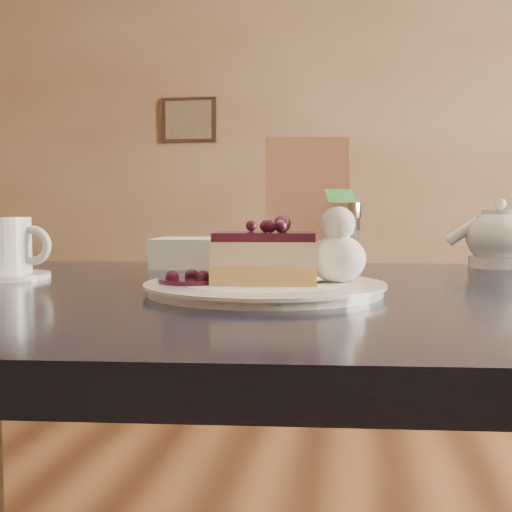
# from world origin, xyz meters

# --- Properties ---
(main_table) EXTENTS (1.31, 0.93, 0.78)m
(main_table) POSITION_xyz_m (-0.11, 0.09, 0.70)
(main_table) COLOR black
(main_table) RESTS_ON ground
(dessert_plate) EXTENTS (0.28, 0.28, 0.01)m
(dessert_plate) POSITION_xyz_m (-0.11, 0.04, 0.78)
(dessert_plate) COLOR white
(dessert_plate) RESTS_ON main_table
(cheesecake_slice) EXTENTS (0.13, 0.10, 0.06)m
(cheesecake_slice) POSITION_xyz_m (-0.11, 0.04, 0.82)
(cheesecake_slice) COLOR #EBAB65
(cheesecake_slice) RESTS_ON dessert_plate
(whipped_cream) EXTENTS (0.07, 0.07, 0.06)m
(whipped_cream) POSITION_xyz_m (-0.02, 0.05, 0.82)
(whipped_cream) COLOR white
(whipped_cream) RESTS_ON dessert_plate
(berry_sauce) EXTENTS (0.08, 0.08, 0.01)m
(berry_sauce) POSITION_xyz_m (-0.19, 0.02, 0.79)
(berry_sauce) COLOR black
(berry_sauce) RESTS_ON dessert_plate
(coffee_set) EXTENTS (0.14, 0.13, 0.09)m
(coffee_set) POSITION_xyz_m (-0.51, 0.14, 0.82)
(coffee_set) COLOR white
(coffee_set) RESTS_ON main_table
(tea_set) EXTENTS (0.24, 0.28, 0.11)m
(tea_set) POSITION_xyz_m (0.27, 0.42, 0.82)
(tea_set) COLOR white
(tea_set) RESTS_ON main_table
(menu_card) EXTENTS (0.15, 0.04, 0.23)m
(menu_card) POSITION_xyz_m (-0.08, 0.41, 0.89)
(menu_card) COLOR beige
(menu_card) RESTS_ON main_table
(sugar_shaker) EXTENTS (0.06, 0.06, 0.11)m
(sugar_shaker) POSITION_xyz_m (-0.02, 0.42, 0.84)
(sugar_shaker) COLOR white
(sugar_shaker) RESTS_ON main_table
(napkin_stack) EXTENTS (0.13, 0.13, 0.05)m
(napkin_stack) POSITION_xyz_m (-0.29, 0.37, 0.80)
(napkin_stack) COLOR white
(napkin_stack) RESTS_ON main_table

